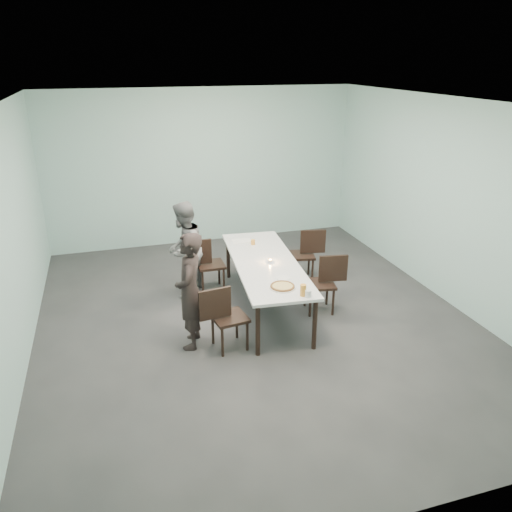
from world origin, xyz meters
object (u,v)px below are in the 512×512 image
object	(u,v)px
chair_far_left	(206,261)
chair_near_right	(325,279)
chair_near_left	(224,314)
beer_glass	(303,290)
pizza	(282,286)
diner_far	(184,250)
side_plate	(283,278)
chair_far_right	(306,251)
water_tumbler	(308,294)
table	(266,265)
amber_tumbler	(253,242)
tealight	(270,261)
diner_near	(190,291)

from	to	relation	value
chair_far_left	chair_near_right	xyz separation A→B (m)	(1.53, -1.18, 0.00)
chair_near_left	beer_glass	xyz separation A→B (m)	(0.96, -0.27, 0.32)
pizza	beer_glass	distance (m)	0.34
chair_far_left	diner_far	size ratio (longest dim) A/B	0.58
chair_far_left	side_plate	xyz separation A→B (m)	(0.77, -1.49, 0.25)
chair_far_left	chair_far_right	distance (m)	1.69
water_tumbler	chair_far_left	bearing A→B (deg)	112.68
table	diner_far	size ratio (longest dim) A/B	1.78
side_plate	amber_tumbler	xyz separation A→B (m)	(-0.02, 1.36, 0.04)
side_plate	table	bearing A→B (deg)	94.54
pizza	beer_glass	size ratio (longest dim) A/B	2.27
table	chair_far_left	world-z (taller)	chair_far_left
beer_glass	water_tumbler	bearing A→B (deg)	-45.17
tealight	beer_glass	bearing A→B (deg)	-87.41
side_plate	beer_glass	bearing A→B (deg)	-83.93
beer_glass	water_tumbler	size ratio (longest dim) A/B	1.67
chair_near_right	beer_glass	size ratio (longest dim) A/B	5.80
chair_near_right	side_plate	size ratio (longest dim) A/B	4.83
chair_far_right	diner_near	world-z (taller)	diner_near
chair_far_right	pizza	size ratio (longest dim) A/B	2.56
chair_far_left	amber_tumbler	size ratio (longest dim) A/B	10.88
water_tumbler	tealight	distance (m)	1.19
chair_far_left	water_tumbler	distance (m)	2.29
beer_glass	chair_near_right	bearing A→B (deg)	50.71
pizza	tealight	xyz separation A→B (m)	(0.12, 0.85, 0.00)
diner_near	pizza	xyz separation A→B (m)	(1.17, -0.20, -0.00)
diner_far	chair_near_left	bearing A→B (deg)	33.71
chair_near_left	chair_far_right	xyz separation A→B (m)	(1.82, 1.72, 0.00)
side_plate	water_tumbler	size ratio (longest dim) A/B	2.00
chair_far_left	pizza	world-z (taller)	chair_far_left
water_tumbler	pizza	bearing A→B (deg)	122.61
chair_near_left	amber_tumbler	xyz separation A→B (m)	(0.88, 1.64, 0.29)
beer_glass	tealight	xyz separation A→B (m)	(-0.05, 1.14, -0.05)
diner_near	tealight	world-z (taller)	diner_near
chair_far_left	pizza	bearing A→B (deg)	-69.04
chair_far_left	side_plate	distance (m)	1.70
chair_near_right	diner_near	bearing A→B (deg)	19.84
side_plate	chair_far_right	bearing A→B (deg)	57.26
chair_far_left	pizza	xyz separation A→B (m)	(0.66, -1.75, 0.27)
diner_near	diner_far	world-z (taller)	diner_near
table	pizza	distance (m)	0.89
chair_far_left	beer_glass	bearing A→B (deg)	-67.60
table	chair_far_left	xyz separation A→B (m)	(-0.72, 0.87, -0.19)
diner_far	beer_glass	world-z (taller)	diner_far
side_plate	diner_far	bearing A→B (deg)	127.16
beer_glass	water_tumbler	world-z (taller)	beer_glass
chair_far_right	side_plate	xyz separation A→B (m)	(-0.93, -1.44, 0.25)
amber_tumbler	side_plate	bearing A→B (deg)	-89.15
table	pizza	world-z (taller)	pizza
chair_far_left	tealight	distance (m)	1.22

